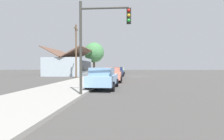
# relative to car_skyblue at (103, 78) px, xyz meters

# --- Properties ---
(ground_plane) EXTENTS (120.00, 120.00, 0.00)m
(ground_plane) POSITION_rel_car_skyblue_xyz_m (17.59, -2.86, -0.82)
(ground_plane) COLOR #4C4947
(sidewalk_curb) EXTENTS (60.00, 4.20, 0.16)m
(sidewalk_curb) POSITION_rel_car_skyblue_xyz_m (17.59, 2.74, -0.74)
(sidewalk_curb) COLOR #A3A099
(sidewalk_curb) RESTS_ON ground
(car_skyblue) EXTENTS (4.74, 2.09, 1.59)m
(car_skyblue) POSITION_rel_car_skyblue_xyz_m (0.00, 0.00, 0.00)
(car_skyblue) COLOR #8CB7E0
(car_skyblue) RESTS_ON ground
(car_coral) EXTENTS (4.50, 1.97, 1.59)m
(car_coral) POSITION_rel_car_skyblue_xyz_m (6.14, -0.25, -0.00)
(car_coral) COLOR #EA8C75
(car_coral) RESTS_ON ground
(car_charcoal) EXTENTS (4.77, 2.12, 1.59)m
(car_charcoal) POSITION_rel_car_skyblue_xyz_m (12.03, -0.00, -0.00)
(car_charcoal) COLOR #2D3035
(car_charcoal) RESTS_ON ground
(car_navy) EXTENTS (4.80, 2.04, 1.59)m
(car_navy) POSITION_rel_car_skyblue_xyz_m (17.57, -0.23, 0.00)
(car_navy) COLOR navy
(car_navy) RESTS_ON ground
(car_seafoam) EXTENTS (4.55, 2.20, 1.59)m
(car_seafoam) POSITION_rel_car_skyblue_xyz_m (23.94, -0.20, -0.00)
(car_seafoam) COLOR #9ED1BC
(car_seafoam) RESTS_ON ground
(car_ivory) EXTENTS (4.46, 2.24, 1.59)m
(car_ivory) POSITION_rel_car_skyblue_xyz_m (29.81, -0.15, -0.00)
(car_ivory) COLOR silver
(car_ivory) RESTS_ON ground
(car_olive) EXTENTS (4.87, 2.16, 1.59)m
(car_olive) POSITION_rel_car_skyblue_xyz_m (35.71, 0.03, 0.00)
(car_olive) COLOR olive
(car_olive) RESTS_ON ground
(storefront_building) EXTENTS (10.03, 6.96, 5.11)m
(storefront_building) POSITION_rel_car_skyblue_xyz_m (20.52, 9.12, 0.94)
(storefront_building) COLOR #ADBCC6
(storefront_building) RESTS_ON ground
(shade_tree) EXTENTS (4.50, 4.50, 7.09)m
(shade_tree) POSITION_rel_car_skyblue_xyz_m (27.89, 5.71, 4.00)
(shade_tree) COLOR brown
(shade_tree) RESTS_ON ground
(traffic_light_main) EXTENTS (0.37, 2.79, 5.20)m
(traffic_light_main) POSITION_rel_car_skyblue_xyz_m (-3.79, -0.32, 2.68)
(traffic_light_main) COLOR #383833
(traffic_light_main) RESTS_ON ground
(utility_pole_wooden) EXTENTS (1.80, 0.24, 7.50)m
(utility_pole_wooden) POSITION_rel_car_skyblue_xyz_m (11.76, 5.34, 3.11)
(utility_pole_wooden) COLOR brown
(utility_pole_wooden) RESTS_ON ground
(fire_hydrant_red) EXTENTS (0.22, 0.22, 0.71)m
(fire_hydrant_red) POSITION_rel_car_skyblue_xyz_m (20.84, 1.34, -0.32)
(fire_hydrant_red) COLOR red
(fire_hydrant_red) RESTS_ON sidewalk_curb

